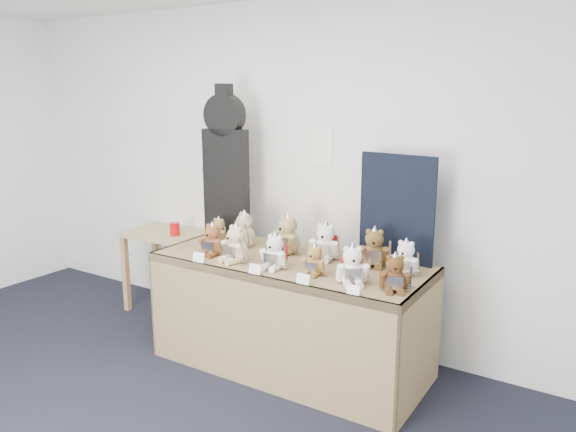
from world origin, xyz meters
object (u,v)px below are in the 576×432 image
Objects in this scene: teddy_back_left at (244,231)px; teddy_back_end at (405,259)px; teddy_front_far_right at (352,267)px; teddy_front_end at (395,275)px; teddy_front_centre at (275,253)px; guitar_case at (226,164)px; teddy_back_far_left at (219,232)px; red_cup at (175,229)px; teddy_back_right at (374,249)px; teddy_back_centre_left at (287,236)px; teddy_front_left at (235,245)px; teddy_back_centre_right at (325,243)px; side_table at (174,246)px; teddy_front_far_left at (212,241)px; teddy_front_right at (314,261)px; display_table at (284,286)px.

teddy_back_left is 1.31m from teddy_back_end.
teddy_front_end is at bearing -28.03° from teddy_front_far_right.
guitar_case is at bearing 146.57° from teddy_front_centre.
guitar_case reaches higher than teddy_back_far_left.
guitar_case is 0.87m from red_cup.
teddy_back_centre_left is at bearing 165.86° from teddy_back_right.
teddy_back_left is at bearing -165.03° from teddy_back_centre_left.
teddy_back_left reaches higher than teddy_front_far_right.
teddy_back_right reaches higher than teddy_front_far_right.
teddy_front_left reaches higher than teddy_front_far_right.
teddy_back_centre_right is at bearing 60.31° from teddy_front_centre.
teddy_back_left is at bearing 7.01° from teddy_back_far_left.
side_table is at bearing 131.61° from teddy_front_far_right.
teddy_back_right reaches higher than teddy_front_far_left.
teddy_front_far_left is (0.92, -0.54, 0.31)m from side_table.
teddy_back_far_left is at bearing -77.58° from guitar_case.
teddy_front_left and teddy_back_left have the same top height.
teddy_front_far_right is 0.93× the size of teddy_back_centre_right.
teddy_front_centre is at bearing -37.51° from guitar_case.
teddy_front_right is (0.85, 0.01, -0.01)m from teddy_front_far_left.
teddy_front_far_left is at bearing -62.93° from teddy_back_far_left.
guitar_case is at bearing 104.37° from teddy_back_far_left.
teddy_back_end is 1.53m from teddy_back_far_left.
side_table is 3.11× the size of teddy_back_left.
teddy_front_centre is at bearing -158.35° from teddy_back_end.
teddy_back_left is at bearing 129.62° from teddy_front_far_right.
display_table is at bearing 2.61° from teddy_back_left.
teddy_back_end is at bearing -11.19° from guitar_case.
teddy_front_left is 1.01× the size of teddy_back_right.
teddy_front_right is 0.76× the size of teddy_back_centre_right.
teddy_front_centre is (0.32, 0.02, -0.01)m from teddy_front_left.
side_table is 2.06m from teddy_back_right.
teddy_back_centre_left is at bearing 173.41° from teddy_back_centre_right.
display_table is 1.16m from guitar_case.
display_table is 0.42m from teddy_front_right.
teddy_front_left is (1.09, -0.52, 0.14)m from red_cup.
side_table is 1.88m from teddy_front_right.
teddy_front_far_right is 1.23× the size of teddy_back_far_left.
teddy_front_far_right is 1.15m from teddy_back_left.
teddy_front_end is (1.65, -0.46, -0.50)m from guitar_case.
red_cup is 0.42× the size of teddy_front_far_right.
teddy_back_right is at bearing -9.18° from side_table.
teddy_back_end is (2.20, -0.16, 0.13)m from red_cup.
teddy_front_far_right is 0.93× the size of teddy_back_left.
teddy_back_centre_left is at bearing 76.54° from teddy_front_left.
display_table is at bearing -141.05° from teddy_back_centre_right.
display_table is at bearing -48.79° from teddy_back_centre_left.
teddy_front_far_left is 0.55m from teddy_back_centre_left.
guitar_case is at bearing 156.26° from teddy_front_right.
side_table is 3.10× the size of teddy_back_centre_right.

